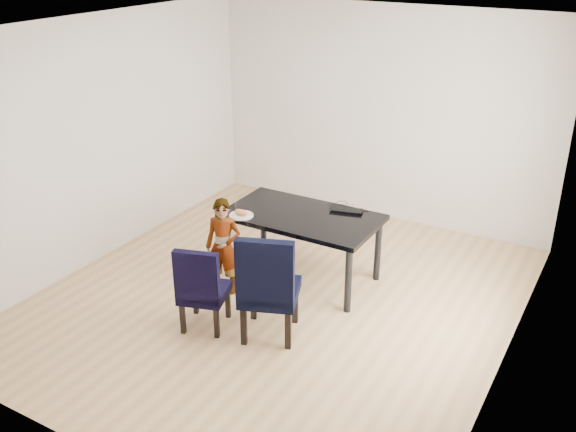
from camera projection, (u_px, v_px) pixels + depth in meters
The scene contains 14 objects.
floor at pixel (278, 298), 6.62m from camera, with size 4.50×5.00×0.01m, color tan.
ceiling at pixel (276, 28), 5.51m from camera, with size 4.50×5.00×0.01m, color white.
wall_back at pixel (380, 115), 8.04m from camera, with size 4.50×0.01×2.70m, color silver.
wall_front at pixel (76, 295), 4.09m from camera, with size 4.50×0.01×2.70m, color silver.
wall_left at pixel (103, 140), 7.09m from camera, with size 0.01×5.00×2.70m, color silver.
wall_right at pixel (523, 226), 5.04m from camera, with size 0.01×5.00×2.70m, color beige.
dining_table at pixel (302, 247), 6.86m from camera, with size 1.60×0.90×0.75m, color black.
chair_left at pixel (204, 285), 5.99m from camera, with size 0.42×0.44×0.87m, color black.
chair_right at pixel (270, 283), 5.83m from camera, with size 0.51×0.54×1.07m, color black.
child at pixel (223, 247), 6.54m from camera, with size 0.38×0.25×1.03m, color #FF4D15.
plate at pixel (241, 215), 6.67m from camera, with size 0.25×0.25×0.01m, color silver.
sandwich at pixel (241, 212), 6.64m from camera, with size 0.16×0.08×0.06m, color #BA6E42.
laptop at pixel (347, 209), 6.82m from camera, with size 0.35×0.22×0.03m, color black.
cable_tangle at pixel (341, 208), 6.85m from camera, with size 0.14×0.14×0.01m, color black.
Camera 1 is at (2.93, -4.88, 3.48)m, focal length 40.00 mm.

